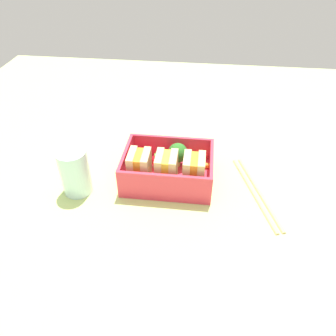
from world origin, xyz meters
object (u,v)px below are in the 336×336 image
(broccoli_floret, at_px, (178,153))
(chopstick_pair, at_px, (256,191))
(sandwich_center_left, at_px, (166,169))
(carrot_stick_far_left, at_px, (198,164))
(strawberry_left, at_px, (142,157))
(sandwich_center, at_px, (140,167))
(drinking_glass, at_px, (75,172))
(strawberry_far_left, at_px, (159,161))
(sandwich_left, at_px, (194,171))

(broccoli_floret, xyz_separation_m, chopstick_pair, (-0.15, 0.05, -0.04))
(sandwich_center_left, xyz_separation_m, carrot_stick_far_left, (-0.05, -0.05, -0.03))
(broccoli_floret, xyz_separation_m, strawberry_left, (0.07, 0.00, -0.01))
(sandwich_center_left, distance_m, carrot_stick_far_left, 0.08)
(carrot_stick_far_left, bearing_deg, sandwich_center, 27.76)
(sandwich_center, bearing_deg, drinking_glass, 13.61)
(carrot_stick_far_left, xyz_separation_m, strawberry_left, (0.11, 0.00, 0.01))
(strawberry_far_left, distance_m, drinking_glass, 0.16)
(broccoli_floret, relative_size, strawberry_far_left, 1.36)
(strawberry_far_left, bearing_deg, sandwich_left, 147.85)
(strawberry_left, xyz_separation_m, chopstick_pair, (-0.22, 0.05, -0.02))
(broccoli_floret, bearing_deg, sandwich_center, 39.88)
(carrot_stick_far_left, xyz_separation_m, broccoli_floret, (0.04, 0.00, 0.02))
(sandwich_center, distance_m, strawberry_far_left, 0.05)
(broccoli_floret, distance_m, chopstick_pair, 0.16)
(carrot_stick_far_left, height_order, drinking_glass, drinking_glass)
(carrot_stick_far_left, bearing_deg, strawberry_left, 1.63)
(sandwich_center_left, xyz_separation_m, chopstick_pair, (-0.16, -0.00, -0.04))
(carrot_stick_far_left, distance_m, chopstick_pair, 0.12)
(sandwich_left, xyz_separation_m, sandwich_center_left, (0.05, 0.00, 0.00))
(sandwich_center_left, bearing_deg, sandwich_center, 0.00)
(broccoli_floret, relative_size, chopstick_pair, 0.25)
(sandwich_left, relative_size, sandwich_center_left, 1.00)
(strawberry_left, height_order, chopstick_pair, strawberry_left)
(sandwich_center, relative_size, carrot_stick_far_left, 1.32)
(drinking_glass, bearing_deg, sandwich_center, -166.39)
(sandwich_center, height_order, broccoli_floret, sandwich_center)
(sandwich_center, bearing_deg, strawberry_far_left, -123.84)
(carrot_stick_far_left, relative_size, chopstick_pair, 0.24)
(strawberry_far_left, bearing_deg, drinking_glass, 26.60)
(strawberry_left, bearing_deg, chopstick_pair, 167.91)
(sandwich_left, bearing_deg, carrot_stick_far_left, -96.01)
(sandwich_center_left, height_order, chopstick_pair, sandwich_center_left)
(chopstick_pair, bearing_deg, drinking_glass, 5.46)
(sandwich_center_left, bearing_deg, drinking_glass, 9.54)
(sandwich_center_left, height_order, strawberry_far_left, sandwich_center_left)
(broccoli_floret, height_order, chopstick_pair, broccoli_floret)
(broccoli_floret, height_order, strawberry_left, broccoli_floret)
(sandwich_center, relative_size, strawberry_left, 1.70)
(sandwich_center, height_order, strawberry_left, sandwich_center)
(chopstick_pair, bearing_deg, broccoli_floret, -18.27)
(sandwich_left, relative_size, sandwich_center, 1.00)
(sandwich_left, height_order, sandwich_center, same)
(sandwich_left, distance_m, sandwich_center_left, 0.05)
(sandwich_left, relative_size, chopstick_pair, 0.32)
(sandwich_center_left, relative_size, carrot_stick_far_left, 1.32)
(sandwich_center_left, height_order, strawberry_left, sandwich_center_left)
(strawberry_left, distance_m, chopstick_pair, 0.22)
(carrot_stick_far_left, height_order, strawberry_far_left, strawberry_far_left)
(sandwich_center_left, distance_m, strawberry_left, 0.08)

